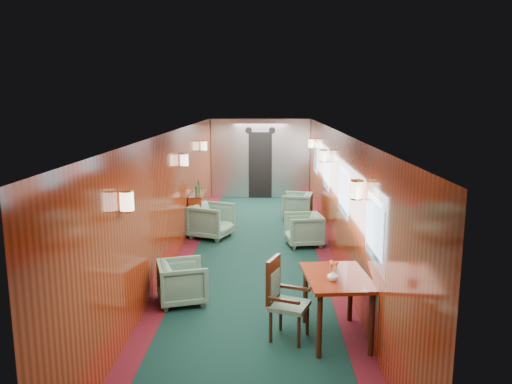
{
  "coord_description": "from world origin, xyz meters",
  "views": [
    {
      "loc": [
        0.24,
        -9.13,
        2.96
      ],
      "look_at": [
        0.0,
        0.6,
        1.15
      ],
      "focal_mm": 35.0,
      "sensor_mm": 36.0,
      "label": 1
    }
  ],
  "objects_px": {
    "armchair_left_near": "(182,282)",
    "dining_table": "(337,286)",
    "credenza": "(198,212)",
    "armchair_left_far": "(212,221)",
    "armchair_right_near": "(304,230)",
    "armchair_right_far": "(297,206)",
    "side_chair": "(282,295)"
  },
  "relations": [
    {
      "from": "armchair_right_far",
      "to": "side_chair",
      "type": "bearing_deg",
      "value": 5.64
    },
    {
      "from": "credenza",
      "to": "armchair_right_near",
      "type": "distance_m",
      "value": 2.53
    },
    {
      "from": "armchair_right_near",
      "to": "credenza",
      "type": "bearing_deg",
      "value": -122.8
    },
    {
      "from": "armchair_left_far",
      "to": "armchair_right_near",
      "type": "xyz_separation_m",
      "value": [
        1.96,
        -0.54,
        -0.04
      ]
    },
    {
      "from": "credenza",
      "to": "side_chair",
      "type": "bearing_deg",
      "value": -70.82
    },
    {
      "from": "credenza",
      "to": "armchair_left_far",
      "type": "bearing_deg",
      "value": -52.43
    },
    {
      "from": "side_chair",
      "to": "credenza",
      "type": "relative_size",
      "value": 0.88
    },
    {
      "from": "armchair_right_near",
      "to": "armchair_right_far",
      "type": "xyz_separation_m",
      "value": [
        -0.0,
        2.36,
        -0.0
      ]
    },
    {
      "from": "credenza",
      "to": "armchair_left_near",
      "type": "relative_size",
      "value": 1.69
    },
    {
      "from": "armchair_left_far",
      "to": "armchair_right_near",
      "type": "distance_m",
      "value": 2.03
    },
    {
      "from": "dining_table",
      "to": "armchair_right_far",
      "type": "bearing_deg",
      "value": 85.42
    },
    {
      "from": "side_chair",
      "to": "armchair_left_far",
      "type": "relative_size",
      "value": 1.26
    },
    {
      "from": "credenza",
      "to": "armchair_left_far",
      "type": "xyz_separation_m",
      "value": [
        0.36,
        -0.47,
        -0.08
      ]
    },
    {
      "from": "side_chair",
      "to": "armchair_left_far",
      "type": "height_order",
      "value": "side_chair"
    },
    {
      "from": "credenza",
      "to": "armchair_left_near",
      "type": "distance_m",
      "value": 4.02
    },
    {
      "from": "armchair_left_near",
      "to": "armchair_right_far",
      "type": "height_order",
      "value": "armchair_right_far"
    },
    {
      "from": "dining_table",
      "to": "side_chair",
      "type": "xyz_separation_m",
      "value": [
        -0.67,
        0.0,
        -0.13
      ]
    },
    {
      "from": "side_chair",
      "to": "credenza",
      "type": "bearing_deg",
      "value": 130.26
    },
    {
      "from": "armchair_left_far",
      "to": "armchair_right_near",
      "type": "bearing_deg",
      "value": -83.85
    },
    {
      "from": "side_chair",
      "to": "armchair_left_far",
      "type": "distance_m",
      "value": 4.81
    },
    {
      "from": "dining_table",
      "to": "credenza",
      "type": "xyz_separation_m",
      "value": [
        -2.44,
        5.06,
        -0.23
      ]
    },
    {
      "from": "side_chair",
      "to": "armchair_right_near",
      "type": "relative_size",
      "value": 1.42
    },
    {
      "from": "credenza",
      "to": "armchair_left_far",
      "type": "relative_size",
      "value": 1.43
    },
    {
      "from": "armchair_left_near",
      "to": "dining_table",
      "type": "bearing_deg",
      "value": -133.92
    },
    {
      "from": "armchair_right_far",
      "to": "armchair_left_near",
      "type": "bearing_deg",
      "value": -9.81
    },
    {
      "from": "armchair_right_far",
      "to": "armchair_left_far",
      "type": "bearing_deg",
      "value": -36.44
    },
    {
      "from": "side_chair",
      "to": "armchair_left_near",
      "type": "bearing_deg",
      "value": 164.67
    },
    {
      "from": "dining_table",
      "to": "armchair_right_far",
      "type": "distance_m",
      "value": 6.43
    },
    {
      "from": "armchair_left_near",
      "to": "armchair_right_near",
      "type": "distance_m",
      "value": 3.6
    },
    {
      "from": "dining_table",
      "to": "armchair_right_near",
      "type": "bearing_deg",
      "value": 86.04
    },
    {
      "from": "side_chair",
      "to": "armchair_right_far",
      "type": "height_order",
      "value": "side_chair"
    },
    {
      "from": "armchair_right_near",
      "to": "armchair_left_far",
      "type": "bearing_deg",
      "value": -114.74
    }
  ]
}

